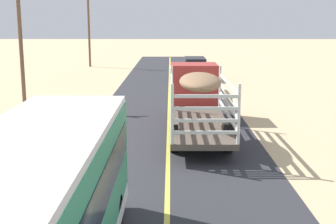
{
  "coord_description": "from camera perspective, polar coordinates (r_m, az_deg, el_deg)",
  "views": [
    {
      "loc": [
        0.1,
        -5.28,
        5.26
      ],
      "look_at": [
        0.0,
        10.62,
        1.99
      ],
      "focal_mm": 48.22,
      "sensor_mm": 36.0,
      "label": 1
    }
  ],
  "objects": [
    {
      "name": "livestock_truck",
      "position": [
        22.41,
        3.51,
        2.68
      ],
      "size": [
        2.53,
        9.7,
        3.02
      ],
      "color": "#B2332D",
      "rests_on": "road_surface"
    },
    {
      "name": "car_far",
      "position": [
        40.47,
        3.43,
        5.67
      ],
      "size": [
        1.9,
        4.62,
        1.93
      ],
      "color": "black",
      "rests_on": "road_surface"
    },
    {
      "name": "power_pole_mid",
      "position": [
        29.32,
        -18.15,
        8.77
      ],
      "size": [
        2.2,
        0.24,
        7.62
      ],
      "color": "brown",
      "rests_on": "ground"
    },
    {
      "name": "power_pole_far",
      "position": [
        52.15,
        -9.99,
        10.74
      ],
      "size": [
        2.2,
        0.24,
        8.66
      ],
      "color": "brown",
      "rests_on": "ground"
    }
  ]
}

